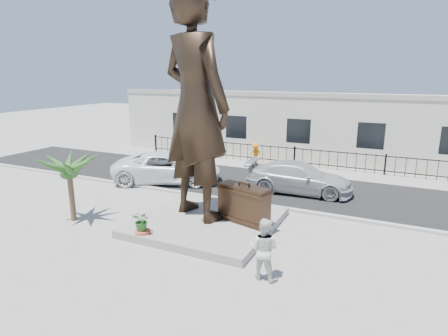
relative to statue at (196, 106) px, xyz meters
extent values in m
plane|color=#9E9991|center=(1.02, -1.66, -4.69)|extent=(100.00, 100.00, 0.00)
cube|color=black|center=(1.02, 6.34, -4.68)|extent=(40.00, 7.00, 0.01)
cube|color=#A5A399|center=(1.02, 2.84, -4.63)|extent=(40.00, 0.25, 0.12)
cube|color=#9E9991|center=(1.02, 10.34, -4.68)|extent=(40.00, 2.50, 0.02)
cube|color=gray|center=(0.52, -0.16, -4.54)|extent=(5.20, 5.20, 0.30)
cube|color=black|center=(1.02, 11.14, -4.09)|extent=(22.00, 0.10, 1.20)
cube|color=silver|center=(1.02, 15.34, -2.49)|extent=(28.00, 7.00, 4.40)
imported|color=black|center=(0.00, 0.00, 0.00)|extent=(3.71, 3.03, 8.78)
cube|color=#362416|center=(1.98, 0.09, -3.66)|extent=(2.17, 1.18, 1.46)
imported|color=silver|center=(3.88, -2.98, -3.75)|extent=(0.95, 0.77, 1.87)
imported|color=white|center=(-4.38, 4.39, -3.86)|extent=(6.49, 4.90, 1.64)
imported|color=#B0B2B4|center=(2.73, 5.64, -3.91)|extent=(5.43, 2.50, 1.54)
imported|color=orange|center=(-1.30, 10.08, -3.92)|extent=(1.04, 0.69, 1.50)
cylinder|color=#BA5031|center=(-0.91, -2.43, -4.49)|extent=(0.56, 0.56, 0.40)
imported|color=#275C1E|center=(-0.91, -2.43, -3.92)|extent=(0.69, 0.60, 0.75)
camera|label=1|loc=(7.10, -12.49, 1.19)|focal=30.00mm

